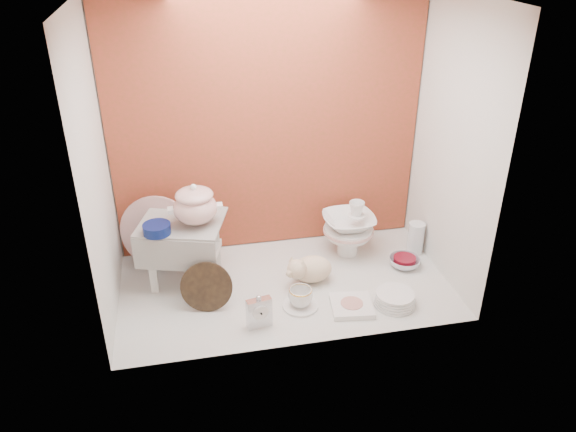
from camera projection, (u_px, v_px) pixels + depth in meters
name	position (u px, v px, depth m)	size (l,w,h in m)	color
ground	(285.00, 285.00, 3.12)	(1.80, 1.80, 0.00)	silver
niche_shell	(278.00, 113.00, 2.84)	(1.86, 1.03, 1.53)	#A63829
step_stool	(185.00, 251.00, 3.07)	(0.43, 0.37, 0.38)	silver
soup_tureen	(195.00, 204.00, 2.91)	(0.27, 0.27, 0.23)	white
cobalt_bowl	(157.00, 229.00, 2.86)	(0.14, 0.14, 0.05)	#0B1852
floral_platter	(158.00, 233.00, 3.18)	(0.44, 0.08, 0.44)	white
blue_white_vase	(158.00, 245.00, 3.26)	(0.23, 0.23, 0.23)	silver
lacquer_tray	(206.00, 287.00, 2.87)	(0.27, 0.08, 0.26)	black
mantel_clock	(259.00, 311.00, 2.76)	(0.12, 0.04, 0.18)	silver
plush_pig	(312.00, 269.00, 3.11)	(0.28, 0.19, 0.17)	beige
teacup_saucer	(300.00, 306.00, 2.94)	(0.19, 0.19, 0.01)	white
gold_rim_teacup	(300.00, 297.00, 2.91)	(0.13, 0.13, 0.10)	white
lattice_dish	(352.00, 306.00, 2.92)	(0.21, 0.21, 0.03)	white
dinner_plate_stack	(395.00, 299.00, 2.94)	(0.22, 0.22, 0.07)	white
crystal_bowl	(404.00, 262.00, 3.27)	(0.18, 0.18, 0.06)	silver
clear_glass_vase	(416.00, 238.00, 3.38)	(0.10, 0.10, 0.20)	silver
porcelain_tower	(349.00, 228.00, 3.33)	(0.30, 0.30, 0.35)	white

